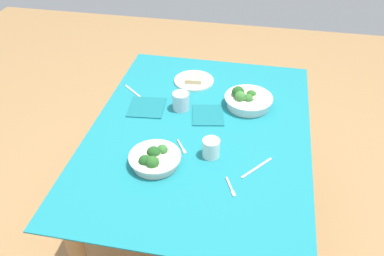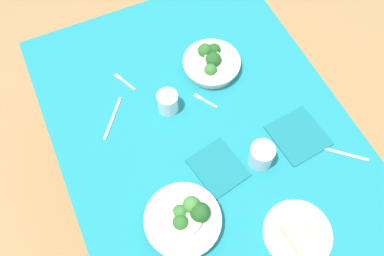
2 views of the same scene
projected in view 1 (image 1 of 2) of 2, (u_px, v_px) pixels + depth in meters
ground_plane at (198, 233)px, 2.34m from camera, size 6.00×6.00×0.00m
dining_table at (199, 149)px, 1.95m from camera, size 1.38×1.01×0.75m
broccoli_bowl_far at (154, 158)px, 1.68m from camera, size 0.22×0.22×0.08m
broccoli_bowl_near at (247, 100)px, 2.03m from camera, size 0.24×0.24×0.10m
bread_side_plate at (194, 80)px, 2.23m from camera, size 0.22×0.22×0.04m
water_glass_center at (211, 148)px, 1.72m from camera, size 0.08×0.08×0.08m
water_glass_side at (181, 101)px, 2.00m from camera, size 0.08×0.08×0.09m
fork_by_far_bowl at (231, 188)px, 1.59m from camera, size 0.10×0.05×0.00m
fork_by_near_bowl at (182, 147)px, 1.79m from camera, size 0.09×0.06×0.00m
table_knife_left at (135, 93)px, 2.14m from camera, size 0.13×0.14×0.00m
table_knife_right at (257, 168)px, 1.68m from camera, size 0.15×0.12×0.00m
napkin_folded_upper at (147, 107)px, 2.03m from camera, size 0.20×0.19×0.01m
napkin_folded_lower at (208, 115)px, 1.98m from camera, size 0.20×0.18×0.01m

